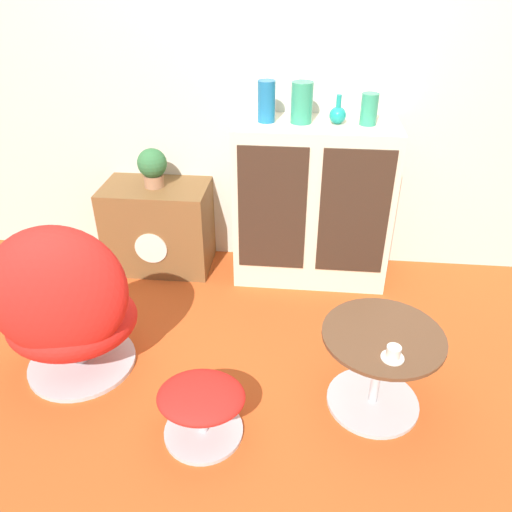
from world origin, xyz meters
TOP-DOWN VIEW (x-y plane):
  - ground_plane at (0.00, 0.00)m, footprint 12.00×12.00m
  - wall_back at (0.00, 1.55)m, footprint 6.40×0.06m
  - sideboard at (0.32, 1.30)m, footprint 0.97×0.45m
  - tv_console at (-0.71, 1.31)m, footprint 0.69×0.43m
  - egg_chair at (-0.86, 0.21)m, footprint 0.76×0.72m
  - ottoman at (-0.14, -0.11)m, footprint 0.39×0.36m
  - coffee_table at (0.65, 0.15)m, footprint 0.55×0.55m
  - vase_leftmost at (0.02, 1.30)m, footprint 0.10×0.10m
  - vase_inner_left at (0.22, 1.30)m, footprint 0.12×0.12m
  - vase_inner_right at (0.43, 1.30)m, footprint 0.10×0.10m
  - vase_rightmost at (0.61, 1.30)m, footprint 0.10×0.10m
  - potted_plant at (-0.71, 1.31)m, footprint 0.19×0.19m
  - teacup at (0.67, 0.00)m, footprint 0.10×0.10m

SIDE VIEW (x-z plane):
  - ground_plane at x=0.00m, z-range 0.00..0.00m
  - ottoman at x=-0.14m, z-range 0.05..0.33m
  - coffee_table at x=0.65m, z-range 0.03..0.47m
  - tv_console at x=-0.71m, z-range 0.00..0.59m
  - egg_chair at x=-0.86m, z-range -0.03..0.86m
  - teacup at x=0.67m, z-range 0.43..0.49m
  - sideboard at x=0.32m, z-range 0.00..1.04m
  - potted_plant at x=-0.71m, z-range 0.61..0.86m
  - vase_inner_right at x=0.43m, z-range 1.01..1.18m
  - vase_rightmost at x=0.61m, z-range 1.04..1.22m
  - vase_inner_left at x=0.22m, z-range 1.04..1.27m
  - vase_leftmost at x=0.02m, z-range 1.04..1.27m
  - wall_back at x=0.00m, z-range 0.00..2.60m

